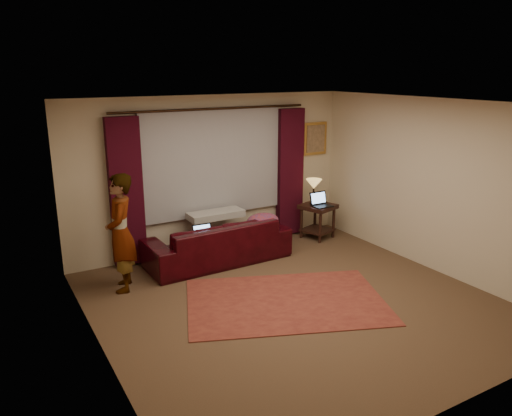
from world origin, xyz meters
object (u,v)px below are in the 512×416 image
at_px(sofa, 217,234).
at_px(tiffany_lamp, 314,192).
at_px(end_table, 318,221).
at_px(person, 121,233).
at_px(laptop_sofa, 205,233).
at_px(laptop_table, 322,200).

height_order(sofa, tiffany_lamp, tiffany_lamp).
bearing_deg(tiffany_lamp, end_table, -54.75).
relative_size(tiffany_lamp, person, 0.28).
bearing_deg(end_table, laptop_sofa, -172.34).
distance_m(end_table, laptop_table, 0.46).
bearing_deg(laptop_table, sofa, 179.34).
bearing_deg(person, laptop_table, 112.25).
bearing_deg(sofa, laptop_sofa, 29.06).
bearing_deg(end_table, person, -173.47).
bearing_deg(person, sofa, 117.75).
relative_size(sofa, tiffany_lamp, 4.98).
relative_size(laptop_sofa, end_table, 0.53).
bearing_deg(end_table, laptop_table, -96.04).
xyz_separation_m(end_table, laptop_table, (-0.01, -0.14, 0.44)).
relative_size(end_table, laptop_table, 1.67).
height_order(end_table, laptop_table, laptop_table).
height_order(sofa, end_table, sofa).
height_order(laptop_table, person, person).
relative_size(tiffany_lamp, laptop_table, 1.23).
relative_size(sofa, end_table, 3.68).
height_order(end_table, tiffany_lamp, tiffany_lamp).
bearing_deg(laptop_sofa, laptop_table, 6.85).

